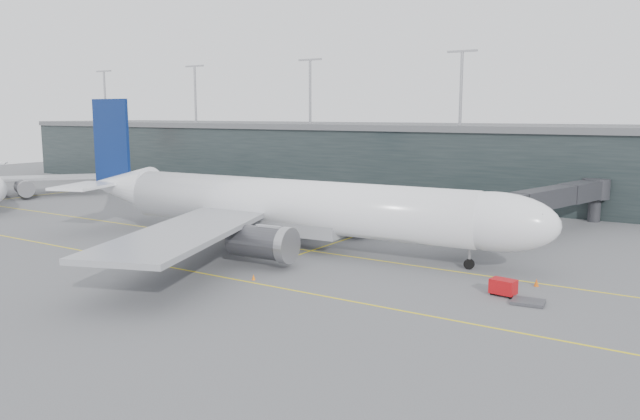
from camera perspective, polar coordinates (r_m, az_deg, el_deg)
The scene contains 17 objects.
ground at distance 86.28m, azimuth -2.12°, elevation -2.87°, with size 320.00×320.00×0.00m, color #56555A.
taxiline_a at distance 83.11m, azimuth -3.70°, elevation -3.33°, with size 160.00×0.25×0.02m, color yellow.
taxiline_b at distance 71.28m, azimuth -11.44°, elevation -5.55°, with size 160.00×0.25×0.02m, color yellow.
taxiline_lead_main at distance 100.72m, azimuth 6.79°, elevation -1.22°, with size 0.25×60.00×0.02m, color yellow.
taxiline_lead_adj at distance 153.39m, azimuth -21.10°, elevation 1.70°, with size 0.25×60.00×0.02m, color yellow.
terminal at distance 136.42m, azimuth 12.05°, elevation 4.49°, with size 240.00×36.00×29.00m.
main_aircraft at distance 81.49m, azimuth -2.96°, elevation 0.37°, with size 70.11×65.74×19.66m.
jet_bridge at distance 96.98m, azimuth 19.41°, elevation 1.08°, with size 14.35×45.46×7.02m.
gse_cart at distance 63.31m, azimuth 16.41°, elevation -6.73°, with size 2.56×1.80×1.63m.
baggage_dolly at distance 61.60m, azimuth 18.50°, elevation -7.97°, with size 2.92×2.33×0.29m, color #3A3B40.
uld_a at distance 97.54m, azimuth -1.32°, elevation -0.93°, with size 2.28×1.98×1.81m.
uld_b at distance 97.19m, azimuth 0.32°, elevation -0.89°, with size 2.48×2.10×2.05m.
uld_c at distance 94.34m, azimuth 0.71°, elevation -1.18°, with size 2.65×2.32×2.06m.
cone_nose at distance 67.78m, azimuth 19.18°, elevation -6.28°, with size 0.50×0.50×0.80m, color #DC550C.
cone_wing_stbd at distance 66.80m, azimuth -6.10°, elevation -6.12°, with size 0.39×0.39×0.63m, color orange.
cone_wing_port at distance 90.65m, azimuth 6.13°, elevation -2.11°, with size 0.45×0.45×0.71m, color red.
cone_tail at distance 85.62m, azimuth -11.44°, elevation -2.92°, with size 0.39×0.39×0.61m, color #F84E0D.
Camera 1 is at (48.65, -69.07, 17.51)m, focal length 35.00 mm.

